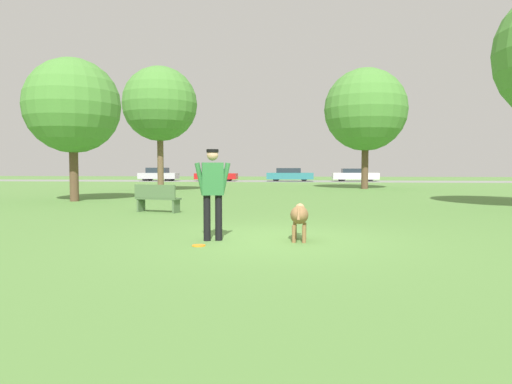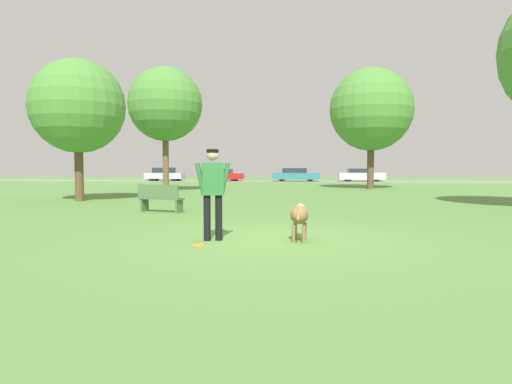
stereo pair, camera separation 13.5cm
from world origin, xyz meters
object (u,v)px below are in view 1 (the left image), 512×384
at_px(parked_car_red, 216,175).
at_px(tree_far_right, 366,110).
at_px(person, 213,187).
at_px(parked_car_teal, 290,175).
at_px(parked_car_silver, 158,174).
at_px(parked_car_white, 355,175).
at_px(tree_near_left, 73,106).
at_px(dog, 299,216).
at_px(tree_far_left, 160,104).
at_px(park_bench, 157,198).
at_px(frisbee, 199,246).

bearing_deg(parked_car_red, tree_far_right, -51.25).
height_order(person, parked_car_teal, person).
xyz_separation_m(parked_car_silver, parked_car_teal, (13.22, 0.06, -0.01)).
xyz_separation_m(parked_car_teal, parked_car_white, (6.34, 0.57, -0.02)).
bearing_deg(tree_near_left, dog, -44.82).
bearing_deg(tree_far_left, parked_car_teal, 70.96).
distance_m(tree_far_left, parked_car_red, 20.20).
bearing_deg(dog, parked_car_red, 14.62).
xyz_separation_m(parked_car_teal, park_bench, (-3.08, -31.51, -0.19)).
relative_size(dog, park_bench, 0.73).
relative_size(parked_car_red, park_bench, 2.86).
distance_m(person, tree_near_left, 12.14).
height_order(person, parked_car_red, person).
bearing_deg(frisbee, parked_car_white, 79.71).
bearing_deg(parked_car_silver, parked_car_red, 1.71).
relative_size(dog, tree_far_left, 0.15).
height_order(tree_near_left, parked_car_red, tree_near_left).
height_order(tree_far_left, park_bench, tree_far_left).
xyz_separation_m(parked_car_silver, parked_car_red, (5.85, 0.19, -0.06)).
distance_m(parked_car_silver, parked_car_teal, 13.22).
distance_m(tree_near_left, tree_far_left, 7.94).
distance_m(parked_car_red, parked_car_white, 13.71).
bearing_deg(parked_car_silver, tree_near_left, -79.00).
bearing_deg(tree_far_right, tree_far_left, -160.32).
relative_size(dog, frisbee, 4.51).
relative_size(person, park_bench, 1.16).
bearing_deg(tree_far_left, dog, -64.59).
bearing_deg(parked_car_silver, park_bench, -72.28).
height_order(parked_car_teal, park_bench, parked_car_teal).
height_order(parked_car_silver, parked_car_red, parked_car_silver).
xyz_separation_m(tree_near_left, park_bench, (4.75, -4.13, -3.33)).
relative_size(tree_near_left, parked_car_white, 1.27).
relative_size(tree_far_left, parked_car_red, 1.68).
distance_m(tree_far_left, parked_car_white, 24.43).
xyz_separation_m(tree_far_right, tree_near_left, (-13.02, -12.06, -1.19)).
bearing_deg(dog, parked_car_teal, 3.30).
relative_size(tree_far_right, tree_far_left, 1.08).
xyz_separation_m(parked_car_red, parked_car_teal, (7.36, -0.13, 0.04)).
distance_m(tree_far_right, tree_far_left, 12.68).
relative_size(parked_car_silver, parked_car_white, 0.86).
bearing_deg(tree_far_left, parked_car_red, 91.76).
bearing_deg(park_bench, parked_car_teal, -80.13).
xyz_separation_m(tree_near_left, tree_far_left, (1.08, 7.79, 1.13)).
bearing_deg(parked_car_teal, tree_far_left, -109.54).
bearing_deg(person, tree_near_left, 114.05).
relative_size(tree_near_left, parked_car_silver, 1.48).
bearing_deg(parked_car_teal, frisbee, -91.29).
height_order(dog, park_bench, park_bench).
distance_m(tree_near_left, parked_car_white, 31.50).
relative_size(dog, parked_car_white, 0.24).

